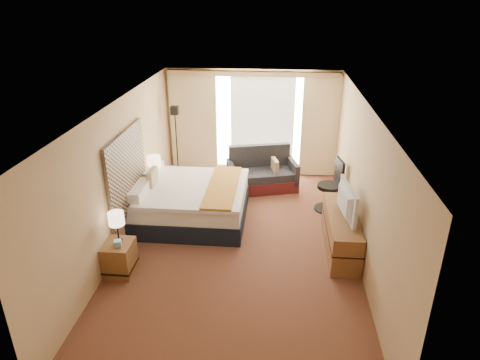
# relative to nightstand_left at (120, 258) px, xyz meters

# --- Properties ---
(floor) EXTENTS (4.20, 7.00, 0.02)m
(floor) POSITION_rel_nightstand_left_xyz_m (1.87, 1.05, -0.28)
(floor) COLOR #521717
(floor) RESTS_ON ground
(ceiling) EXTENTS (4.20, 7.00, 0.02)m
(ceiling) POSITION_rel_nightstand_left_xyz_m (1.87, 1.05, 2.33)
(ceiling) COLOR silver
(ceiling) RESTS_ON wall_back
(wall_back) EXTENTS (4.20, 0.02, 2.60)m
(wall_back) POSITION_rel_nightstand_left_xyz_m (1.87, 4.55, 1.02)
(wall_back) COLOR tan
(wall_back) RESTS_ON ground
(wall_front) EXTENTS (4.20, 0.02, 2.60)m
(wall_front) POSITION_rel_nightstand_left_xyz_m (1.87, -2.45, 1.02)
(wall_front) COLOR tan
(wall_front) RESTS_ON ground
(wall_left) EXTENTS (0.02, 7.00, 2.60)m
(wall_left) POSITION_rel_nightstand_left_xyz_m (-0.23, 1.05, 1.02)
(wall_left) COLOR tan
(wall_left) RESTS_ON ground
(wall_right) EXTENTS (0.02, 7.00, 2.60)m
(wall_right) POSITION_rel_nightstand_left_xyz_m (3.97, 1.05, 1.02)
(wall_right) COLOR tan
(wall_right) RESTS_ON ground
(headboard) EXTENTS (0.06, 1.85, 1.50)m
(headboard) POSITION_rel_nightstand_left_xyz_m (-0.19, 1.25, 1.01)
(headboard) COLOR black
(headboard) RESTS_ON wall_left
(nightstand_left) EXTENTS (0.45, 0.52, 0.55)m
(nightstand_left) POSITION_rel_nightstand_left_xyz_m (0.00, 0.00, 0.00)
(nightstand_left) COLOR olive
(nightstand_left) RESTS_ON floor
(nightstand_right) EXTENTS (0.45, 0.52, 0.55)m
(nightstand_right) POSITION_rel_nightstand_left_xyz_m (0.00, 2.50, 0.00)
(nightstand_right) COLOR olive
(nightstand_right) RESTS_ON floor
(media_dresser) EXTENTS (0.50, 1.80, 0.70)m
(media_dresser) POSITION_rel_nightstand_left_xyz_m (3.70, 1.05, 0.07)
(media_dresser) COLOR olive
(media_dresser) RESTS_ON floor
(window) EXTENTS (2.30, 0.02, 2.30)m
(window) POSITION_rel_nightstand_left_xyz_m (2.12, 4.52, 1.04)
(window) COLOR white
(window) RESTS_ON wall_back
(curtains) EXTENTS (4.12, 0.19, 2.56)m
(curtains) POSITION_rel_nightstand_left_xyz_m (1.87, 4.44, 1.13)
(curtains) COLOR #F7E6AE
(curtains) RESTS_ON floor
(bed) EXTENTS (2.18, 2.00, 1.06)m
(bed) POSITION_rel_nightstand_left_xyz_m (0.81, 1.90, 0.11)
(bed) COLOR black
(bed) RESTS_ON floor
(loveseat) EXTENTS (1.73, 1.23, 0.98)m
(loveseat) POSITION_rel_nightstand_left_xyz_m (2.18, 3.55, 0.05)
(loveseat) COLOR #53171A
(loveseat) RESTS_ON floor
(floor_lamp) EXTENTS (0.23, 0.23, 1.83)m
(floor_lamp) POSITION_rel_nightstand_left_xyz_m (0.10, 3.87, 1.02)
(floor_lamp) COLOR black
(floor_lamp) RESTS_ON floor
(desk_chair) EXTENTS (0.55, 0.55, 1.13)m
(desk_chair) POSITION_rel_nightstand_left_xyz_m (3.68, 2.59, 0.23)
(desk_chair) COLOR black
(desk_chair) RESTS_ON floor
(lamp_left) EXTENTS (0.25, 0.25, 0.53)m
(lamp_left) POSITION_rel_nightstand_left_xyz_m (-0.00, 0.07, 0.68)
(lamp_left) COLOR black
(lamp_left) RESTS_ON nightstand_left
(lamp_right) EXTENTS (0.27, 0.27, 0.58)m
(lamp_right) POSITION_rel_nightstand_left_xyz_m (-0.05, 2.46, 0.72)
(lamp_right) COLOR black
(lamp_right) RESTS_ON nightstand_right
(tissue_box) EXTENTS (0.14, 0.14, 0.11)m
(tissue_box) POSITION_rel_nightstand_left_xyz_m (0.03, -0.08, 0.33)
(tissue_box) COLOR #8EB8DC
(tissue_box) RESTS_ON nightstand_left
(telephone) EXTENTS (0.16, 0.13, 0.06)m
(telephone) POSITION_rel_nightstand_left_xyz_m (0.14, 2.53, 0.31)
(telephone) COLOR black
(telephone) RESTS_ON nightstand_right
(television) EXTENTS (0.25, 1.02, 0.58)m
(television) POSITION_rel_nightstand_left_xyz_m (3.65, 0.98, 0.72)
(television) COLOR black
(television) RESTS_ON media_dresser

